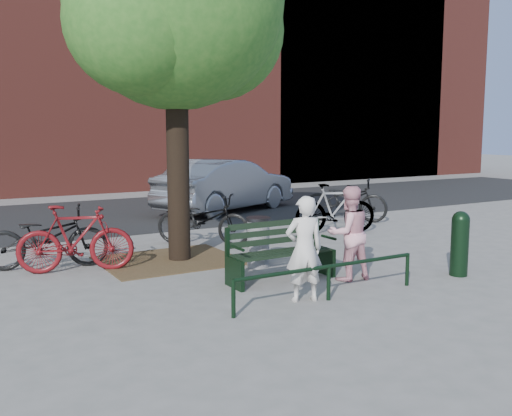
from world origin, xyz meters
TOP-DOWN VIEW (x-y plane):
  - ground at (0.00, 0.00)m, footprint 90.00×90.00m
  - dirt_pit at (-1.00, 2.20)m, footprint 2.40×2.00m
  - road at (0.00, 8.50)m, footprint 40.00×7.00m
  - townhouse_row at (0.17, 16.00)m, footprint 45.00×4.00m
  - park_bench at (-0.00, 0.08)m, footprint 1.74×0.54m
  - guard_railing at (0.00, -1.20)m, footprint 3.06×0.06m
  - street_tree at (-0.75, 2.20)m, footprint 4.20×3.80m
  - person_left at (-0.31, -1.05)m, footprint 0.61×0.48m
  - person_right at (0.95, -0.47)m, footprint 0.79×0.65m
  - bollard at (2.67, -1.18)m, footprint 0.28×0.28m
  - litter_bin at (0.16, 0.99)m, footprint 0.43×0.43m
  - bicycle_a at (-3.02, 2.74)m, footprint 2.16×1.21m
  - bicycle_b at (-2.65, 2.20)m, footprint 1.96×1.05m
  - bicycle_c at (0.17, 3.24)m, footprint 1.93×1.90m
  - bicycle_d at (3.37, 2.93)m, footprint 1.99×1.12m
  - bicycle_e at (4.68, 4.17)m, footprint 2.05×2.06m
  - parked_car at (2.86, 7.38)m, footprint 4.94×3.34m

SIDE VIEW (x-z plane):
  - ground at x=0.00m, z-range 0.00..0.00m
  - road at x=0.00m, z-range 0.00..0.01m
  - dirt_pit at x=-1.00m, z-range 0.00..0.02m
  - guard_railing at x=0.00m, z-range 0.15..0.66m
  - litter_bin at x=0.16m, z-range 0.01..0.88m
  - park_bench at x=0.00m, z-range -0.01..0.97m
  - bicycle_c at x=0.17m, z-range 0.00..1.05m
  - bicycle_a at x=-3.02m, z-range 0.00..1.07m
  - bicycle_e at x=4.68m, z-range 0.00..1.13m
  - bicycle_b at x=-2.65m, z-range 0.00..1.13m
  - bollard at x=2.67m, z-range 0.04..1.10m
  - bicycle_d at x=3.37m, z-range 0.00..1.15m
  - person_left at x=-0.31m, z-range 0.00..1.47m
  - person_right at x=0.95m, z-range 0.00..1.49m
  - parked_car at x=2.86m, z-range 0.00..1.54m
  - street_tree at x=-0.75m, z-range 1.17..7.67m
  - townhouse_row at x=0.17m, z-range -0.75..13.25m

